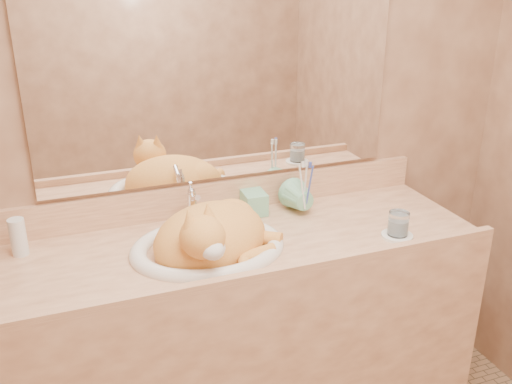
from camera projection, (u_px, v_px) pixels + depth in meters
name	position (u px, v px, depth m)	size (l,w,h in m)	color
wall_back	(220.00, 106.00, 2.02)	(2.40, 0.02, 2.50)	brown
vanity_counter	(248.00, 343.00, 2.10)	(1.60, 0.55, 0.85)	#A46B49
mirror	(220.00, 67.00, 1.96)	(1.30, 0.02, 0.80)	white
sink_basin	(207.00, 228.00, 1.84)	(0.50, 0.42, 0.16)	white
faucet	(192.00, 206.00, 2.01)	(0.04, 0.11, 0.15)	silver
cat	(212.00, 234.00, 1.83)	(0.40, 0.33, 0.22)	orange
soap_dispenser	(258.00, 195.00, 2.06)	(0.08, 0.09, 0.19)	#74BB92
toothbrush_cup	(305.00, 203.00, 2.09)	(0.12, 0.12, 0.11)	#74BB92
toothbrushes	(306.00, 184.00, 2.06)	(0.04, 0.04, 0.22)	silver
saucer	(397.00, 236.00, 1.96)	(0.11, 0.11, 0.01)	white
water_glass	(398.00, 224.00, 1.94)	(0.07, 0.07, 0.08)	white
lotion_bottle	(18.00, 237.00, 1.82)	(0.05, 0.05, 0.12)	silver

